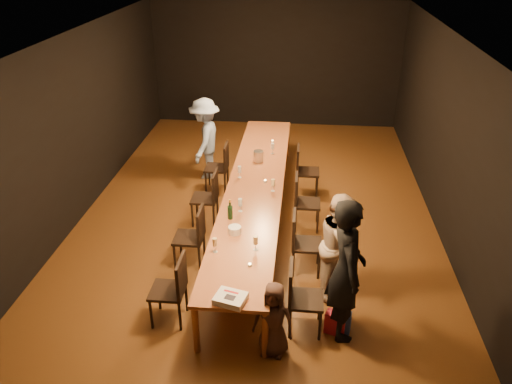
# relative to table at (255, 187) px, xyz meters

# --- Properties ---
(ground) EXTENTS (10.00, 10.00, 0.00)m
(ground) POSITION_rel_table_xyz_m (0.00, 0.00, -0.70)
(ground) COLOR #4C2713
(ground) RESTS_ON ground
(room_shell) EXTENTS (6.04, 10.04, 3.02)m
(room_shell) POSITION_rel_table_xyz_m (0.00, 0.00, 1.38)
(room_shell) COLOR black
(room_shell) RESTS_ON ground
(table) EXTENTS (0.90, 6.00, 0.75)m
(table) POSITION_rel_table_xyz_m (0.00, 0.00, 0.00)
(table) COLOR #9A522C
(table) RESTS_ON ground
(chair_right_0) EXTENTS (0.42, 0.42, 0.93)m
(chair_right_0) POSITION_rel_table_xyz_m (0.85, -2.40, -0.24)
(chair_right_0) COLOR black
(chair_right_0) RESTS_ON ground
(chair_right_1) EXTENTS (0.42, 0.42, 0.93)m
(chair_right_1) POSITION_rel_table_xyz_m (0.85, -1.20, -0.24)
(chair_right_1) COLOR black
(chair_right_1) RESTS_ON ground
(chair_right_2) EXTENTS (0.42, 0.42, 0.93)m
(chair_right_2) POSITION_rel_table_xyz_m (0.85, 0.00, -0.24)
(chair_right_2) COLOR black
(chair_right_2) RESTS_ON ground
(chair_right_3) EXTENTS (0.42, 0.42, 0.93)m
(chair_right_3) POSITION_rel_table_xyz_m (0.85, 1.20, -0.24)
(chair_right_3) COLOR black
(chair_right_3) RESTS_ON ground
(chair_left_0) EXTENTS (0.42, 0.42, 0.93)m
(chair_left_0) POSITION_rel_table_xyz_m (-0.85, -2.40, -0.24)
(chair_left_0) COLOR black
(chair_left_0) RESTS_ON ground
(chair_left_1) EXTENTS (0.42, 0.42, 0.93)m
(chair_left_1) POSITION_rel_table_xyz_m (-0.85, -1.20, -0.24)
(chair_left_1) COLOR black
(chair_left_1) RESTS_ON ground
(chair_left_2) EXTENTS (0.42, 0.42, 0.93)m
(chair_left_2) POSITION_rel_table_xyz_m (-0.85, 0.00, -0.24)
(chair_left_2) COLOR black
(chair_left_2) RESTS_ON ground
(chair_left_3) EXTENTS (0.42, 0.42, 0.93)m
(chair_left_3) POSITION_rel_table_xyz_m (-0.85, 1.20, -0.24)
(chair_left_3) COLOR black
(chair_left_3) RESTS_ON ground
(woman_birthday) EXTENTS (0.52, 0.72, 1.83)m
(woman_birthday) POSITION_rel_table_xyz_m (1.29, -2.38, 0.21)
(woman_birthday) COLOR black
(woman_birthday) RESTS_ON ground
(woman_tan) EXTENTS (0.70, 0.82, 1.49)m
(woman_tan) POSITION_rel_table_xyz_m (1.28, -1.62, 0.04)
(woman_tan) COLOR beige
(woman_tan) RESTS_ON ground
(man_blue) EXTENTS (0.67, 1.08, 1.60)m
(man_blue) POSITION_rel_table_xyz_m (-1.15, 1.75, 0.10)
(man_blue) COLOR #8CA7D9
(man_blue) RESTS_ON ground
(child) EXTENTS (0.52, 0.38, 0.97)m
(child) POSITION_rel_table_xyz_m (0.49, -2.82, -0.22)
(child) COLOR #402923
(child) RESTS_ON ground
(gift_bag_red) EXTENTS (0.28, 0.21, 0.29)m
(gift_bag_red) POSITION_rel_table_xyz_m (1.22, -2.44, -0.55)
(gift_bag_red) COLOR #BA1B36
(gift_bag_red) RESTS_ON ground
(gift_bag_blue) EXTENTS (0.26, 0.20, 0.29)m
(gift_bag_blue) POSITION_rel_table_xyz_m (1.29, -2.41, -0.56)
(gift_bag_blue) COLOR #2746AB
(gift_bag_blue) RESTS_ON ground
(birthday_cake) EXTENTS (0.39, 0.34, 0.08)m
(birthday_cake) POSITION_rel_table_xyz_m (0.01, -2.87, 0.09)
(birthday_cake) COLOR white
(birthday_cake) RESTS_ON table
(plate_stack) EXTENTS (0.20, 0.20, 0.10)m
(plate_stack) POSITION_rel_table_xyz_m (-0.13, -1.47, 0.10)
(plate_stack) COLOR white
(plate_stack) RESTS_ON table
(champagne_bottle) EXTENTS (0.07, 0.07, 0.30)m
(champagne_bottle) POSITION_rel_table_xyz_m (-0.25, -1.10, 0.20)
(champagne_bottle) COLOR black
(champagne_bottle) RESTS_ON table
(ice_bucket) EXTENTS (0.22, 0.22, 0.19)m
(ice_bucket) POSITION_rel_table_xyz_m (-0.04, 0.92, 0.15)
(ice_bucket) COLOR #B4B3B8
(ice_bucket) RESTS_ON table
(wineglass_0) EXTENTS (0.06, 0.06, 0.21)m
(wineglass_0) POSITION_rel_table_xyz_m (-0.32, -1.94, 0.15)
(wineglass_0) COLOR beige
(wineglass_0) RESTS_ON table
(wineglass_1) EXTENTS (0.06, 0.06, 0.21)m
(wineglass_1) POSITION_rel_table_xyz_m (0.19, -1.85, 0.15)
(wineglass_1) COLOR beige
(wineglass_1) RESTS_ON table
(wineglass_2) EXTENTS (0.06, 0.06, 0.21)m
(wineglass_2) POSITION_rel_table_xyz_m (-0.13, -0.88, 0.15)
(wineglass_2) COLOR silver
(wineglass_2) RESTS_ON table
(wineglass_3) EXTENTS (0.06, 0.06, 0.21)m
(wineglass_3) POSITION_rel_table_xyz_m (0.30, -0.20, 0.15)
(wineglass_3) COLOR beige
(wineglass_3) RESTS_ON table
(wineglass_4) EXTENTS (0.06, 0.06, 0.21)m
(wineglass_4) POSITION_rel_table_xyz_m (-0.28, 0.23, 0.15)
(wineglass_4) COLOR silver
(wineglass_4) RESTS_ON table
(wineglass_5) EXTENTS (0.06, 0.06, 0.21)m
(wineglass_5) POSITION_rel_table_xyz_m (0.19, 1.28, 0.15)
(wineglass_5) COLOR silver
(wineglass_5) RESTS_ON table
(tealight_near) EXTENTS (0.05, 0.05, 0.03)m
(tealight_near) POSITION_rel_table_xyz_m (0.15, -2.20, 0.06)
(tealight_near) COLOR #B2B7B2
(tealight_near) RESTS_ON table
(tealight_mid) EXTENTS (0.05, 0.05, 0.03)m
(tealight_mid) POSITION_rel_table_xyz_m (0.15, 0.11, 0.06)
(tealight_mid) COLOR #B2B7B2
(tealight_mid) RESTS_ON table
(tealight_far) EXTENTS (0.05, 0.05, 0.03)m
(tealight_far) POSITION_rel_table_xyz_m (0.15, 1.85, 0.06)
(tealight_far) COLOR #B2B7B2
(tealight_far) RESTS_ON table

